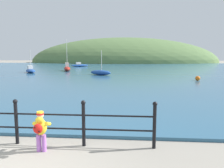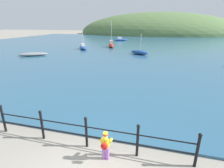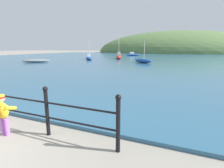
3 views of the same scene
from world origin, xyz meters
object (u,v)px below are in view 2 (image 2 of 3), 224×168
Objects in this scene: boat_far_left at (83,47)px; boat_nearest_quay at (139,52)px; boat_red_dinghy at (111,45)px; child_in_coat at (105,144)px; boat_blue_hull at (33,54)px; boat_twin_mast at (120,40)px.

boat_far_left is 1.10× the size of boat_nearest_quay.
boat_red_dinghy is (3.83, 3.80, 0.10)m from boat_far_left.
boat_red_dinghy reaches higher than child_in_coat.
child_in_coat is 21.29m from boat_blue_hull.
boat_twin_mast is at bearing 73.95° from boat_blue_hull.
boat_far_left is at bearing -135.20° from boat_red_dinghy.
boat_far_left is 5.39m from boat_red_dinghy.
child_in_coat is 0.22× the size of boat_red_dinghy.
child_in_coat is 0.32× the size of boat_far_left.
child_in_coat is 0.35× the size of boat_nearest_quay.
boat_red_dinghy is (-7.06, 26.56, -0.10)m from child_in_coat.
boat_twin_mast is at bearing 101.71° from child_in_coat.
boat_nearest_quay is at bearing 19.25° from boat_blue_hull.
boat_nearest_quay is (6.81, -18.70, 0.01)m from boat_twin_mast.
boat_blue_hull is 13.62m from boat_red_dinghy.
boat_far_left is (-10.89, 22.76, -0.20)m from child_in_coat.
boat_blue_hull is 1.30× the size of boat_nearest_quay.
boat_far_left is at bearing 115.56° from child_in_coat.
child_in_coat is at bearing -46.06° from boat_blue_hull.
boat_far_left is 10.03m from boat_nearest_quay.
boat_nearest_quay is (9.66, -2.70, -0.01)m from boat_far_left.
child_in_coat reaches higher than boat_blue_hull.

